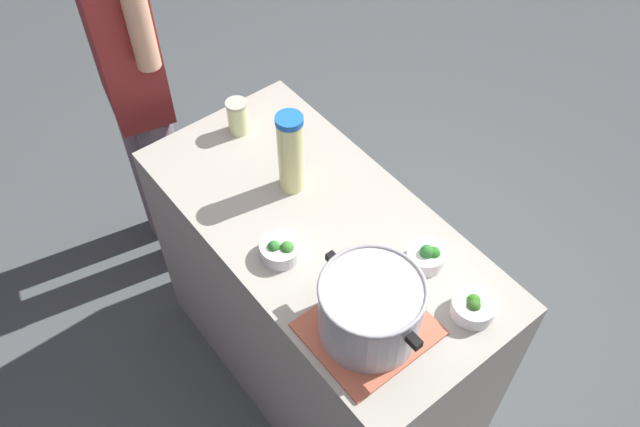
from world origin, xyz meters
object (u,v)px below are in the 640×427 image
Objects in this scene: broccoli_bowl_center at (426,256)px; lemonade_pitcher at (291,153)px; mason_jar at (238,117)px; broccoli_bowl_back at (281,249)px; person_cook at (135,90)px; cooking_pot at (371,308)px; broccoli_bowl_front at (473,307)px.

lemonade_pitcher is at bearing 14.36° from broccoli_bowl_center.
lemonade_pitcher is 0.51m from broccoli_bowl_center.
mason_jar is 0.56m from broccoli_bowl_back.
mason_jar is at bearing -159.69° from person_cook.
broccoli_bowl_front is at bearing -117.67° from cooking_pot.
mason_jar is 1.03× the size of broccoli_bowl_back.
cooking_pot is 0.57m from lemonade_pitcher.
cooking_pot is 2.77× the size of mason_jar.
cooking_pot is 0.88m from mason_jar.
cooking_pot is 1.20× the size of lemonade_pitcher.
lemonade_pitcher is at bearing 8.74° from broccoli_bowl_front.
cooking_pot is 0.30m from broccoli_bowl_center.
lemonade_pitcher is 0.33m from mason_jar.
broccoli_bowl_center is at bearing -167.33° from person_cook.
broccoli_bowl_center is 1.29m from person_cook.
lemonade_pitcher reaches higher than broccoli_bowl_back.
lemonade_pitcher is 0.18× the size of person_cook.
broccoli_bowl_back is at bearing 158.84° from mason_jar.
mason_jar is at bearing -1.75° from lemonade_pitcher.
cooking_pot is at bearing 169.33° from mason_jar.
mason_jar is 0.81m from broccoli_bowl_center.
broccoli_bowl_center is 0.42m from broccoli_bowl_back.
person_cook reaches higher than lemonade_pitcher.
mason_jar is (0.32, -0.01, -0.08)m from lemonade_pitcher.
cooking_pot is at bearing -179.79° from person_cook.
lemonade_pitcher reaches higher than broccoli_bowl_front.
broccoli_bowl_back is at bearing 136.54° from lemonade_pitcher.
cooking_pot reaches higher than mason_jar.
broccoli_bowl_front is 0.20m from broccoli_bowl_center.
mason_jar is at bearing -21.16° from broccoli_bowl_back.
broccoli_bowl_back is (0.48, 0.30, -0.00)m from broccoli_bowl_front.
broccoli_bowl_front is at bearing 174.79° from broccoli_bowl_center.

